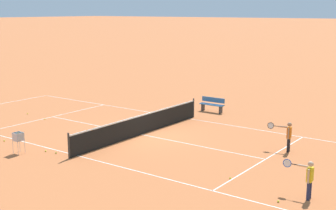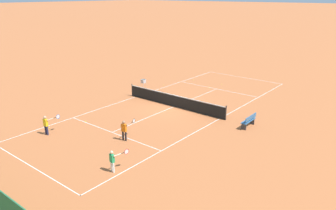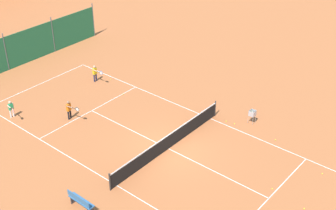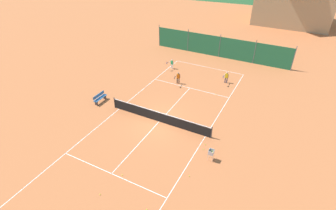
{
  "view_description": "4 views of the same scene",
  "coord_description": "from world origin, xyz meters",
  "px_view_note": "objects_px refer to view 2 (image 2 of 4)",
  "views": [
    {
      "loc": [
        16.68,
        13.77,
        5.86
      ],
      "look_at": [
        -0.92,
        0.9,
        1.4
      ],
      "focal_mm": 50.0,
      "sensor_mm": 36.0,
      "label": 1
    },
    {
      "loc": [
        -14.77,
        18.99,
        8.38
      ],
      "look_at": [
        -1.23,
        2.26,
        1.0
      ],
      "focal_mm": 35.0,
      "sensor_mm": 36.0,
      "label": 2
    },
    {
      "loc": [
        -16.43,
        -13.66,
        15.7
      ],
      "look_at": [
        1.91,
        1.63,
        1.38
      ],
      "focal_mm": 50.0,
      "sensor_mm": 36.0,
      "label": 3
    },
    {
      "loc": [
        8.75,
        -15.19,
        13.17
      ],
      "look_at": [
        0.43,
        0.76,
        1.34
      ],
      "focal_mm": 28.0,
      "sensor_mm": 36.0,
      "label": 4
    }
  ],
  "objects_px": {
    "tennis_net": "(174,101)",
    "tennis_ball_alley_left": "(85,121)",
    "tennis_ball_far_corner": "(141,93)",
    "tennis_ball_alley_right": "(222,84)",
    "player_far_service": "(113,159)",
    "tennis_ball_service_box": "(144,92)",
    "player_near_service": "(125,129)",
    "ball_hopper": "(143,82)",
    "tennis_ball_near_corner": "(163,85)",
    "player_far_baseline": "(46,124)",
    "tennis_ball_by_net_right": "(49,128)",
    "tennis_ball_mid_court": "(194,80)",
    "courtside_bench": "(249,121)",
    "tennis_ball_by_net_left": "(209,88)"
  },
  "relations": [
    {
      "from": "tennis_net",
      "to": "tennis_ball_alley_left",
      "type": "xyz_separation_m",
      "value": [
        2.78,
        6.33,
        -0.47
      ]
    },
    {
      "from": "tennis_net",
      "to": "tennis_ball_alley_right",
      "type": "relative_size",
      "value": 139.09
    },
    {
      "from": "tennis_ball_alley_left",
      "to": "tennis_ball_by_net_left",
      "type": "bearing_deg",
      "value": -99.43
    },
    {
      "from": "ball_hopper",
      "to": "tennis_ball_alley_left",
      "type": "bearing_deg",
      "value": 106.47
    },
    {
      "from": "player_far_baseline",
      "to": "tennis_ball_far_corner",
      "type": "bearing_deg",
      "value": -81.3
    },
    {
      "from": "player_near_service",
      "to": "tennis_ball_by_net_right",
      "type": "xyz_separation_m",
      "value": [
        5.21,
        1.83,
        -0.71
      ]
    },
    {
      "from": "player_far_baseline",
      "to": "tennis_ball_mid_court",
      "type": "bearing_deg",
      "value": -88.15
    },
    {
      "from": "tennis_net",
      "to": "tennis_ball_mid_court",
      "type": "height_order",
      "value": "tennis_net"
    },
    {
      "from": "player_far_service",
      "to": "tennis_ball_alley_left",
      "type": "distance_m",
      "value": 7.29
    },
    {
      "from": "tennis_ball_by_net_right",
      "to": "tennis_ball_alley_right",
      "type": "relative_size",
      "value": 1.0
    },
    {
      "from": "tennis_ball_near_corner",
      "to": "courtside_bench",
      "type": "height_order",
      "value": "courtside_bench"
    },
    {
      "from": "player_far_service",
      "to": "tennis_ball_far_corner",
      "type": "distance_m",
      "value": 13.32
    },
    {
      "from": "player_far_baseline",
      "to": "tennis_ball_by_net_left",
      "type": "xyz_separation_m",
      "value": [
        -2.19,
        -15.33,
        -0.69
      ]
    },
    {
      "from": "tennis_ball_far_corner",
      "to": "tennis_ball_alley_right",
      "type": "distance_m",
      "value": 8.17
    },
    {
      "from": "player_near_service",
      "to": "tennis_ball_mid_court",
      "type": "height_order",
      "value": "player_near_service"
    },
    {
      "from": "courtside_bench",
      "to": "tennis_ball_by_net_right",
      "type": "bearing_deg",
      "value": 39.85
    },
    {
      "from": "tennis_net",
      "to": "player_far_service",
      "type": "bearing_deg",
      "value": 111.12
    },
    {
      "from": "ball_hopper",
      "to": "tennis_ball_mid_court",
      "type": "bearing_deg",
      "value": -109.02
    },
    {
      "from": "player_near_service",
      "to": "tennis_ball_service_box",
      "type": "xyz_separation_m",
      "value": [
        6.02,
        -8.18,
        -0.71
      ]
    },
    {
      "from": "tennis_ball_far_corner",
      "to": "tennis_ball_near_corner",
      "type": "bearing_deg",
      "value": -87.17
    },
    {
      "from": "player_far_baseline",
      "to": "tennis_ball_alley_right",
      "type": "relative_size",
      "value": 18.85
    },
    {
      "from": "tennis_ball_near_corner",
      "to": "ball_hopper",
      "type": "bearing_deg",
      "value": 70.98
    },
    {
      "from": "tennis_ball_far_corner",
      "to": "tennis_ball_alley_right",
      "type": "relative_size",
      "value": 1.0
    },
    {
      "from": "player_far_service",
      "to": "tennis_ball_by_net_right",
      "type": "xyz_separation_m",
      "value": [
        7.41,
        -1.07,
        -0.65
      ]
    },
    {
      "from": "tennis_net",
      "to": "tennis_ball_far_corner",
      "type": "relative_size",
      "value": 139.09
    },
    {
      "from": "tennis_ball_service_box",
      "to": "ball_hopper",
      "type": "distance_m",
      "value": 1.23
    },
    {
      "from": "tennis_ball_mid_court",
      "to": "tennis_ball_service_box",
      "type": "xyz_separation_m",
      "value": [
        1.09,
        6.14,
        0.0
      ]
    },
    {
      "from": "tennis_net",
      "to": "tennis_ball_near_corner",
      "type": "height_order",
      "value": "tennis_net"
    },
    {
      "from": "tennis_ball_by_net_right",
      "to": "tennis_ball_mid_court",
      "type": "bearing_deg",
      "value": -90.98
    },
    {
      "from": "tennis_net",
      "to": "tennis_ball_service_box",
      "type": "bearing_deg",
      "value": -18.23
    },
    {
      "from": "player_near_service",
      "to": "player_far_service",
      "type": "bearing_deg",
      "value": 127.24
    },
    {
      "from": "tennis_net",
      "to": "tennis_ball_alley_left",
      "type": "height_order",
      "value": "tennis_net"
    },
    {
      "from": "tennis_net",
      "to": "tennis_ball_by_net_right",
      "type": "height_order",
      "value": "tennis_net"
    },
    {
      "from": "player_far_service",
      "to": "tennis_ball_service_box",
      "type": "xyz_separation_m",
      "value": [
        8.22,
        -11.08,
        -0.65
      ]
    },
    {
      "from": "tennis_ball_far_corner",
      "to": "tennis_ball_service_box",
      "type": "xyz_separation_m",
      "value": [
        0.08,
        -0.55,
        0.0
      ]
    },
    {
      "from": "tennis_net",
      "to": "tennis_ball_alley_right",
      "type": "height_order",
      "value": "tennis_net"
    },
    {
      "from": "tennis_ball_by_net_right",
      "to": "tennis_ball_by_net_left",
      "type": "xyz_separation_m",
      "value": [
        -3.01,
        -14.71,
        0.0
      ]
    },
    {
      "from": "player_far_service",
      "to": "tennis_ball_alley_right",
      "type": "bearing_deg",
      "value": -76.84
    },
    {
      "from": "player_far_baseline",
      "to": "tennis_ball_far_corner",
      "type": "xyz_separation_m",
      "value": [
        1.54,
        -10.07,
        -0.69
      ]
    },
    {
      "from": "tennis_ball_far_corner",
      "to": "ball_hopper",
      "type": "xyz_separation_m",
      "value": [
        0.87,
        -1.27,
        0.62
      ]
    },
    {
      "from": "tennis_ball_near_corner",
      "to": "tennis_ball_by_net_left",
      "type": "xyz_separation_m",
      "value": [
        -3.9,
        -1.94,
        0.0
      ]
    },
    {
      "from": "player_far_baseline",
      "to": "tennis_ball_far_corner",
      "type": "relative_size",
      "value": 18.85
    },
    {
      "from": "tennis_ball_service_box",
      "to": "tennis_ball_far_corner",
      "type": "bearing_deg",
      "value": 98.71
    },
    {
      "from": "ball_hopper",
      "to": "tennis_ball_near_corner",
      "type": "bearing_deg",
      "value": -109.02
    },
    {
      "from": "tennis_net",
      "to": "tennis_ball_alley_left",
      "type": "relative_size",
      "value": 139.09
    },
    {
      "from": "tennis_ball_near_corner",
      "to": "tennis_ball_service_box",
      "type": "height_order",
      "value": "same"
    },
    {
      "from": "tennis_ball_near_corner",
      "to": "courtside_bench",
      "type": "relative_size",
      "value": 0.04
    },
    {
      "from": "tennis_net",
      "to": "courtside_bench",
      "type": "bearing_deg",
      "value": 178.83
    },
    {
      "from": "tennis_net",
      "to": "ball_hopper",
      "type": "bearing_deg",
      "value": -22.6
    },
    {
      "from": "tennis_ball_mid_court",
      "to": "tennis_ball_service_box",
      "type": "bearing_deg",
      "value": 79.98
    }
  ]
}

